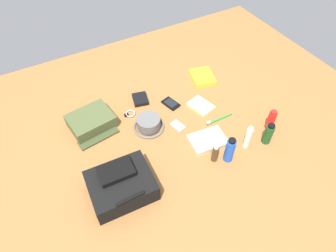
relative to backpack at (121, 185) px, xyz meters
name	(u,v)px	position (x,y,z in m)	size (l,w,h in m)	color
ground_plane	(168,132)	(-0.39, -0.23, -0.07)	(2.64, 2.02, 0.02)	#8F5E30
backpack	(121,185)	(0.00, 0.00, 0.00)	(0.32, 0.26, 0.14)	black
toiletry_pouch	(92,122)	(-0.01, -0.48, -0.02)	(0.27, 0.27, 0.08)	#47512D
bucket_hat	(149,124)	(-0.30, -0.31, -0.03)	(0.18, 0.18, 0.07)	#5B5B5B
sunscreen_spray	(271,120)	(-0.92, 0.03, 0.01)	(0.05, 0.05, 0.13)	red
shampoo_bottle	(268,134)	(-0.83, 0.10, 0.01)	(0.05, 0.05, 0.14)	#19471E
toothpaste_tube	(248,137)	(-0.71, 0.08, 0.02)	(0.03, 0.03, 0.16)	white
deodorant_spray	(230,150)	(-0.57, 0.10, 0.02)	(0.05, 0.05, 0.16)	blue
cologne_bottle	(215,153)	(-0.50, 0.07, 0.00)	(0.03, 0.03, 0.12)	#473319
paperback_novel	(202,77)	(-0.83, -0.53, -0.05)	(0.19, 0.21, 0.02)	yellow
cell_phone	(171,104)	(-0.51, -0.41, -0.05)	(0.09, 0.12, 0.01)	black
media_player	(178,126)	(-0.45, -0.23, -0.05)	(0.07, 0.09, 0.01)	#B7B7BC
wristwatch	(130,114)	(-0.24, -0.46, -0.05)	(0.07, 0.06, 0.01)	#99999E
toothbrush	(218,120)	(-0.69, -0.16, -0.05)	(0.19, 0.01, 0.02)	#198C33
wallet	(140,99)	(-0.35, -0.54, -0.05)	(0.09, 0.11, 0.02)	black
notepad	(201,106)	(-0.66, -0.30, -0.05)	(0.11, 0.15, 0.02)	beige
folded_towel	(208,141)	(-0.54, -0.05, -0.04)	(0.20, 0.14, 0.04)	beige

